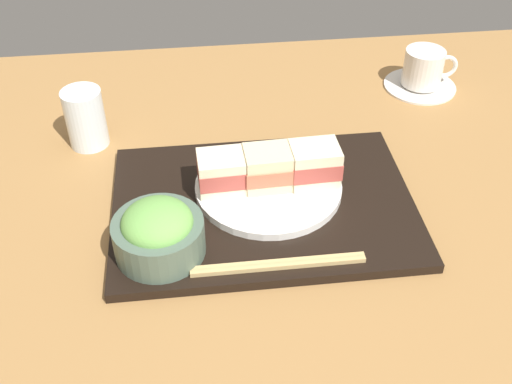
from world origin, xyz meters
TOP-DOWN VIEW (x-y plane):
  - ground_plane at (0.00, 0.00)cm, footprint 140.00×100.00cm
  - serving_tray at (-3.78, -2.51)cm, footprint 43.36×30.62cm
  - sandwich_plate at (-2.72, -0.24)cm, footprint 21.61×21.61cm
  - sandwich_near at (-9.38, -0.44)cm, footprint 7.22×5.97cm
  - sandwich_middle at (-2.72, -0.24)cm, footprint 7.47×6.19cm
  - sandwich_far at (3.93, -0.05)cm, footprint 7.32×5.90cm
  - salad_bowl at (-18.50, -10.86)cm, footprint 11.92×11.92cm
  - chopsticks_pair at (-3.48, -15.41)cm, footprint 22.71×1.39cm
  - coffee_cup at (30.13, 28.58)cm, footprint 13.42×13.42cm
  - drinking_glass at (-30.31, 17.32)cm, footprint 6.39×6.39cm

SIDE VIEW (x-z plane):
  - ground_plane at x=0.00cm, z-range -3.00..0.00cm
  - serving_tray at x=-3.78cm, z-range 0.00..1.47cm
  - chopsticks_pair at x=-3.48cm, z-range 1.47..2.17cm
  - sandwich_plate at x=-2.72cm, z-range 1.47..2.68cm
  - coffee_cup at x=30.13cm, z-range -0.51..6.98cm
  - drinking_glass at x=-30.31cm, z-range 0.00..9.85cm
  - salad_bowl at x=-18.50cm, z-range 1.16..8.78cm
  - sandwich_near at x=-9.38cm, z-range 2.68..8.19cm
  - sandwich_middle at x=-2.72cm, z-range 2.68..8.51cm
  - sandwich_far at x=3.93cm, z-range 2.68..8.69cm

